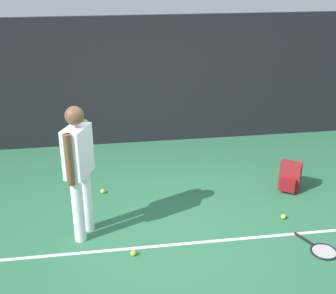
% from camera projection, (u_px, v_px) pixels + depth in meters
% --- Properties ---
extents(ground_plane, '(12.00, 12.00, 0.00)m').
position_uv_depth(ground_plane, '(173.00, 231.00, 5.64)').
color(ground_plane, '#2D6B47').
extents(back_fence, '(10.00, 0.10, 2.30)m').
position_uv_depth(back_fence, '(147.00, 81.00, 7.89)').
color(back_fence, black).
rests_on(back_fence, ground).
extents(court_line, '(9.00, 0.05, 0.00)m').
position_uv_depth(court_line, '(176.00, 244.00, 5.37)').
color(court_line, white).
rests_on(court_line, ground).
extents(tennis_player, '(0.36, 0.49, 1.70)m').
position_uv_depth(tennis_player, '(79.00, 166.00, 5.19)').
color(tennis_player, white).
rests_on(tennis_player, ground).
extents(tennis_racket, '(0.43, 0.63, 0.03)m').
position_uv_depth(tennis_racket, '(322.00, 250.00, 5.25)').
color(tennis_racket, black).
rests_on(tennis_racket, ground).
extents(backpack, '(0.37, 0.38, 0.44)m').
position_uv_depth(backpack, '(290.00, 177.00, 6.53)').
color(backpack, maroon).
rests_on(backpack, ground).
extents(tennis_ball_near_player, '(0.07, 0.07, 0.07)m').
position_uv_depth(tennis_ball_near_player, '(103.00, 191.00, 6.50)').
color(tennis_ball_near_player, '#CCE033').
rests_on(tennis_ball_near_player, ground).
extents(tennis_ball_by_fence, '(0.07, 0.07, 0.07)m').
position_uv_depth(tennis_ball_by_fence, '(283.00, 217.00, 5.88)').
color(tennis_ball_by_fence, '#CCE033').
rests_on(tennis_ball_by_fence, ground).
extents(tennis_ball_mid_court, '(0.07, 0.07, 0.07)m').
position_uv_depth(tennis_ball_mid_court, '(133.00, 253.00, 5.17)').
color(tennis_ball_mid_court, '#CCE033').
rests_on(tennis_ball_mid_court, ground).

